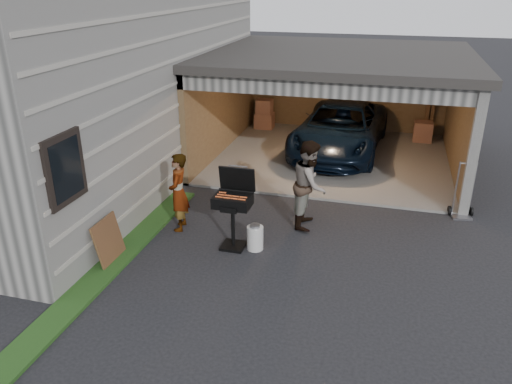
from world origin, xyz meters
TOP-DOWN VIEW (x-y plane):
  - ground at (0.00, 0.00)m, footprint 80.00×80.00m
  - house at (-6.00, 4.00)m, footprint 7.00×11.00m
  - groundcover_strip at (-2.25, -1.00)m, footprint 0.50×8.00m
  - garage at (0.76, 6.79)m, footprint 6.80×6.30m
  - minivan at (0.87, 6.90)m, footprint 2.53×4.99m
  - woman at (-1.65, 1.40)m, footprint 0.49×0.64m
  - man at (0.80, 2.25)m, footprint 0.69×0.88m
  - bbq_grill at (-0.39, 0.99)m, footprint 0.67×0.59m
  - propane_tank at (0.02, 1.00)m, footprint 0.37×0.37m
  - plywood_panel at (-2.34, -0.12)m, footprint 0.21×0.74m
  - hand_truck at (3.85, 3.48)m, footprint 0.52×0.42m

SIDE VIEW (x-z plane):
  - ground at x=0.00m, z-range 0.00..0.00m
  - groundcover_strip at x=-2.25m, z-range 0.00..0.06m
  - propane_tank at x=0.02m, z-range 0.00..0.46m
  - hand_truck at x=3.85m, z-range -0.37..0.83m
  - plywood_panel at x=-2.34m, z-range 0.00..0.82m
  - minivan at x=0.87m, z-range 0.00..1.35m
  - woman at x=-1.65m, z-range 0.00..1.58m
  - bbq_grill at x=-0.39m, z-range 0.14..1.64m
  - man at x=0.80m, z-range 0.00..1.79m
  - garage at x=0.76m, z-range 0.42..3.32m
  - house at x=-6.00m, z-range 0.00..5.50m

